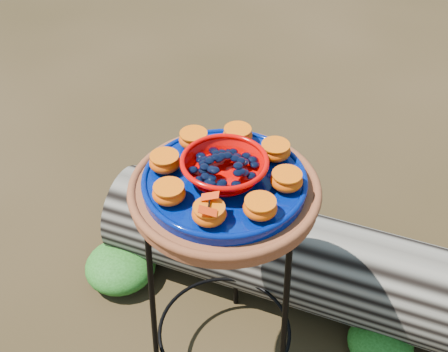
% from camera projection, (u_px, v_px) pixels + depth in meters
% --- Properties ---
extents(plant_stand, '(0.44, 0.44, 0.70)m').
position_uv_depth(plant_stand, '(224.00, 289.00, 1.59)').
color(plant_stand, black).
rests_on(plant_stand, ground).
extents(terracotta_saucer, '(0.45, 0.45, 0.04)m').
position_uv_depth(terracotta_saucer, '(224.00, 192.00, 1.35)').
color(terracotta_saucer, brown).
rests_on(terracotta_saucer, plant_stand).
extents(cobalt_plate, '(0.39, 0.39, 0.03)m').
position_uv_depth(cobalt_plate, '(225.00, 182.00, 1.33)').
color(cobalt_plate, '#000749').
rests_on(cobalt_plate, terracotta_saucer).
extents(red_bowl, '(0.19, 0.19, 0.05)m').
position_uv_depth(red_bowl, '(225.00, 169.00, 1.30)').
color(red_bowl, '#CD0300').
rests_on(red_bowl, cobalt_plate).
extents(glass_gems, '(0.15, 0.15, 0.03)m').
position_uv_depth(glass_gems, '(225.00, 156.00, 1.28)').
color(glass_gems, black).
rests_on(glass_gems, red_bowl).
extents(orange_half_0, '(0.08, 0.08, 0.04)m').
position_uv_depth(orange_half_0, '(209.00, 214.00, 1.20)').
color(orange_half_0, red).
rests_on(orange_half_0, cobalt_plate).
extents(orange_half_1, '(0.08, 0.08, 0.04)m').
position_uv_depth(orange_half_1, '(260.00, 208.00, 1.21)').
color(orange_half_1, red).
rests_on(orange_half_1, cobalt_plate).
extents(orange_half_2, '(0.08, 0.08, 0.04)m').
position_uv_depth(orange_half_2, '(287.00, 180.00, 1.28)').
color(orange_half_2, red).
rests_on(orange_half_2, cobalt_plate).
extents(orange_half_3, '(0.08, 0.08, 0.04)m').
position_uv_depth(orange_half_3, '(275.00, 151.00, 1.36)').
color(orange_half_3, red).
rests_on(orange_half_3, cobalt_plate).
extents(orange_half_4, '(0.08, 0.08, 0.04)m').
position_uv_depth(orange_half_4, '(238.00, 135.00, 1.41)').
color(orange_half_4, red).
rests_on(orange_half_4, cobalt_plate).
extents(orange_half_5, '(0.08, 0.08, 0.04)m').
position_uv_depth(orange_half_5, '(194.00, 140.00, 1.40)').
color(orange_half_5, red).
rests_on(orange_half_5, cobalt_plate).
extents(orange_half_6, '(0.08, 0.08, 0.04)m').
position_uv_depth(orange_half_6, '(165.00, 162.00, 1.33)').
color(orange_half_6, red).
rests_on(orange_half_6, cobalt_plate).
extents(orange_half_7, '(0.08, 0.08, 0.04)m').
position_uv_depth(orange_half_7, '(169.00, 193.00, 1.25)').
color(orange_half_7, red).
rests_on(orange_half_7, cobalt_plate).
extents(butterfly, '(0.09, 0.06, 0.01)m').
position_uv_depth(butterfly, '(209.00, 204.00, 1.18)').
color(butterfly, red).
rests_on(butterfly, orange_half_0).
extents(driftwood_log, '(1.81, 0.80, 0.33)m').
position_uv_depth(driftwood_log, '(355.00, 275.00, 1.86)').
color(driftwood_log, black).
rests_on(driftwood_log, ground).
extents(foliage_left, '(0.25, 0.25, 0.13)m').
position_uv_depth(foliage_left, '(120.00, 265.00, 2.02)').
color(foliage_left, '#16400D').
rests_on(foliage_left, ground).
extents(foliage_right, '(0.21, 0.21, 0.11)m').
position_uv_depth(foliage_right, '(381.00, 342.00, 1.79)').
color(foliage_right, '#16400D').
rests_on(foliage_right, ground).
extents(foliage_back, '(0.29, 0.29, 0.14)m').
position_uv_depth(foliage_back, '(198.00, 217.00, 2.20)').
color(foliage_back, '#16400D').
rests_on(foliage_back, ground).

